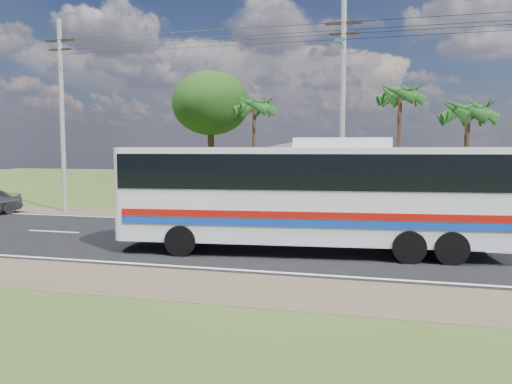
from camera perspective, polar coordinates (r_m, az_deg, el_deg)
ground at (r=19.85m, az=-0.60°, el=-5.66°), size 120.00×120.00×0.00m
road at (r=19.84m, az=-0.60°, el=-5.64°), size 120.00×16.00×0.03m
house at (r=32.11m, az=7.13°, el=3.12°), size 12.40×10.00×5.00m
utility_poles at (r=25.53m, az=9.11°, el=9.65°), size 32.80×2.22×11.00m
palm_near at (r=30.25m, az=23.06°, el=8.47°), size 2.80×2.80×6.70m
palm_mid at (r=34.53m, az=16.15°, el=10.60°), size 2.80×2.80×8.20m
palm_far at (r=36.12m, az=-0.20°, el=9.77°), size 2.80×2.80×7.70m
tree_behind_house at (r=39.23m, az=-5.20°, el=10.02°), size 6.00×6.00×9.61m
coach_bus at (r=17.53m, az=6.15°, el=0.50°), size 13.19×4.08×4.03m
motorcycle at (r=25.33m, az=24.01°, el=-2.61°), size 2.03×1.07×1.01m
person at (r=23.99m, az=23.40°, el=-2.29°), size 0.69×0.59×1.59m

